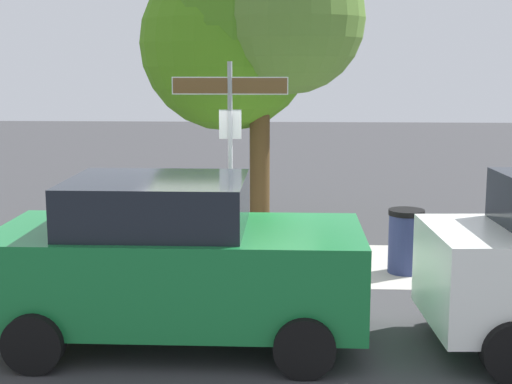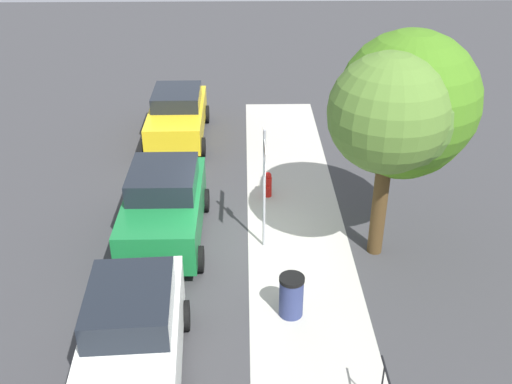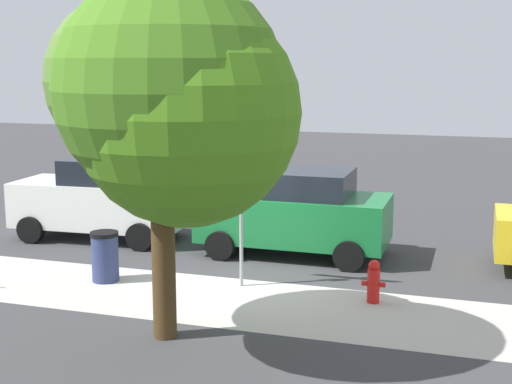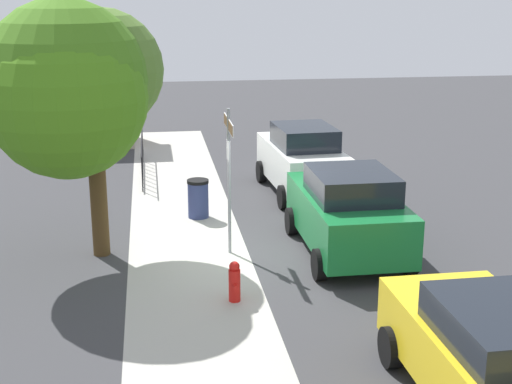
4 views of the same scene
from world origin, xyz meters
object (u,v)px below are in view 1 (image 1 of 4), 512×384
Objects in this scene: street_sign at (230,128)px; fire_hydrant at (65,249)px; shade_tree at (248,31)px; car_green at (176,261)px; trash_bin at (406,241)px.

street_sign is 4.10× the size of fire_hydrant.
shade_tree is at bearing 88.54° from street_sign.
car_green is 3.50m from fire_hydrant.
shade_tree is 5.57× the size of trash_bin.
shade_tree is 1.33× the size of car_green.
street_sign is 0.78× the size of car_green.
street_sign is 0.58× the size of shade_tree.
fire_hydrant is at bearing 127.66° from car_green.
shade_tree is 4.87m from trash_bin.
trash_bin is (2.55, -2.59, -3.25)m from shade_tree.
street_sign is at bearing -4.47° from fire_hydrant.
fire_hydrant is at bearing 175.53° from street_sign.
car_green is at bearing -99.50° from street_sign.
trash_bin is at bearing -45.52° from shade_tree.
car_green is (-0.50, -5.62, -2.78)m from shade_tree.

